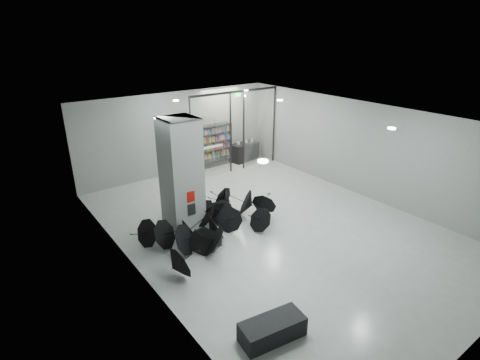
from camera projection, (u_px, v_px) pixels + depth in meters
room at (273, 152)px, 12.77m from camera, size 14.00×14.02×4.01m
column at (181, 174)px, 13.19m from camera, size 1.20×1.20×4.00m
fire_cabinet at (191, 197)px, 12.97m from camera, size 0.28×0.04×0.38m
info_panel at (192, 210)px, 13.16m from camera, size 0.30×0.03×0.42m
exit_sign at (238, 95)px, 17.67m from camera, size 0.30×0.06×0.15m
glass_partition at (235, 128)px, 18.43m from camera, size 5.06×0.08×4.00m
bench at (272, 329)px, 8.75m from camera, size 1.63×0.88×0.50m
bookshelf at (214, 145)px, 19.51m from camera, size 2.00×0.47×2.19m
shop_counter at (245, 152)px, 20.53m from camera, size 1.72×0.92×0.98m
umbrella_cluster at (212, 225)px, 13.23m from camera, size 5.64×4.51×1.33m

